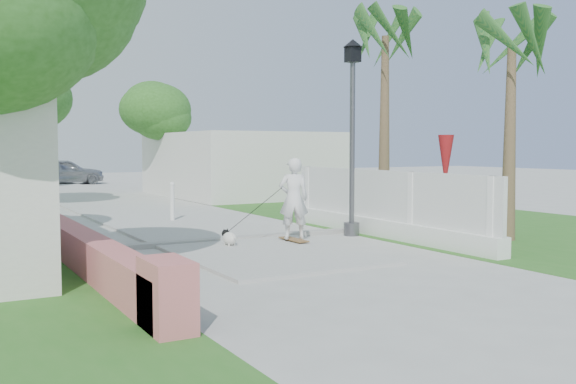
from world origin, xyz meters
TOP-DOWN VIEW (x-y plane):
  - ground at (0.00, 0.00)m, footprint 90.00×90.00m
  - path_strip at (0.00, 20.00)m, footprint 3.20×36.00m
  - curb at (0.00, 6.00)m, footprint 6.50×0.25m
  - grass_right at (7.00, 8.00)m, footprint 8.00×20.00m
  - pink_wall at (-3.30, 3.55)m, footprint 0.45×8.20m
  - lattice_fence at (3.40, 5.00)m, footprint 0.35×7.00m
  - building_right at (6.00, 18.00)m, footprint 6.00×8.00m
  - street_lamp at (2.90, 5.50)m, footprint 0.44×0.44m
  - bollard at (0.20, 10.00)m, footprint 0.14×0.14m
  - patio_umbrella at (4.80, 4.50)m, footprint 0.36×0.36m
  - tree_left_near at (-4.48, 2.98)m, footprint 3.60×3.60m
  - tree_path_left at (-2.98, 15.98)m, footprint 3.40×3.40m
  - tree_path_right at (3.22, 19.98)m, footprint 3.00×3.00m
  - palm_far at (4.60, 6.50)m, footprint 1.80×1.80m
  - palm_near at (5.40, 3.20)m, footprint 1.80×1.80m
  - skateboarder at (0.75, 5.13)m, footprint 1.75×0.91m
  - dog at (-0.29, 5.24)m, footprint 0.24×0.55m
  - parked_car at (1.01, 29.76)m, footprint 4.22×1.90m

SIDE VIEW (x-z plane):
  - ground at x=0.00m, z-range 0.00..0.00m
  - grass_right at x=7.00m, z-range 0.00..0.01m
  - path_strip at x=0.00m, z-range 0.00..0.06m
  - curb at x=0.00m, z-range 0.00..0.10m
  - dog at x=-0.29m, z-range 0.02..0.39m
  - pink_wall at x=-3.30m, z-range -0.09..0.71m
  - lattice_fence at x=3.40m, z-range -0.21..1.29m
  - bollard at x=0.20m, z-range 0.04..1.13m
  - parked_car at x=1.01m, z-range 0.00..1.41m
  - skateboarder at x=0.75m, z-range -0.05..1.75m
  - building_right at x=6.00m, z-range 0.00..2.60m
  - patio_umbrella at x=4.80m, z-range 0.54..2.84m
  - street_lamp at x=2.90m, z-range 0.21..4.65m
  - tree_path_right at x=3.22m, z-range 1.10..5.89m
  - tree_path_left at x=-2.98m, z-range 1.21..6.43m
  - tree_left_near at x=-4.48m, z-range 1.18..6.46m
  - palm_near at x=5.40m, z-range 1.60..6.30m
  - palm_far at x=4.60m, z-range 1.83..7.13m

